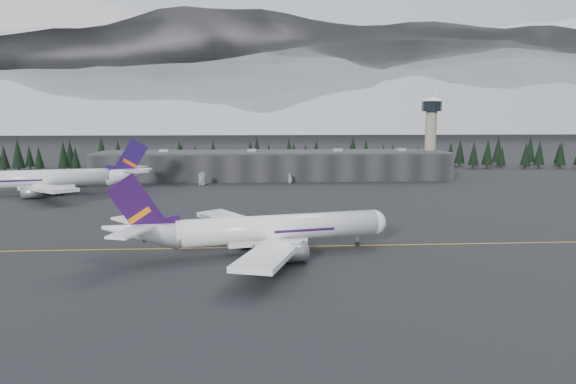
{
  "coord_description": "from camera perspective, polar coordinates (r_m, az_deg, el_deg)",
  "views": [
    {
      "loc": [
        -8.51,
        -112.22,
        28.49
      ],
      "look_at": [
        0.0,
        20.0,
        9.0
      ],
      "focal_mm": 32.0,
      "sensor_mm": 36.0,
      "label": 1
    }
  ],
  "objects": [
    {
      "name": "mountain_ridge",
      "position": [
        1112.62,
        -3.27,
        6.89
      ],
      "size": [
        4400.0,
        900.0,
        420.0
      ],
      "primitive_type": null,
      "color": "white",
      "rests_on": "ground"
    },
    {
      "name": "jet_main",
      "position": [
        107.68,
        -3.66,
        -4.24
      ],
      "size": [
        59.73,
        54.59,
        17.76
      ],
      "rotation": [
        0.0,
        0.0,
        0.21
      ],
      "color": "white",
      "rests_on": "ground"
    },
    {
      "name": "terminal",
      "position": [
        238.41,
        -1.62,
        3.02
      ],
      "size": [
        160.0,
        30.0,
        12.6
      ],
      "color": "black",
      "rests_on": "ground"
    },
    {
      "name": "gse_vehicle_a",
      "position": [
        216.5,
        -9.55,
        0.9
      ],
      "size": [
        4.61,
        6.2,
        1.57
      ],
      "primitive_type": "imported",
      "rotation": [
        0.0,
        0.0,
        0.41
      ],
      "color": "silver",
      "rests_on": "ground"
    },
    {
      "name": "jet_parked",
      "position": [
        208.79,
        -24.41,
        1.37
      ],
      "size": [
        68.65,
        62.72,
        20.45
      ],
      "rotation": [
        0.0,
        0.0,
        3.36
      ],
      "color": "silver",
      "rests_on": "ground"
    },
    {
      "name": "taxiline",
      "position": [
        114.16,
        0.71,
        -6.08
      ],
      "size": [
        400.0,
        0.4,
        0.02
      ],
      "primitive_type": "cube",
      "color": "gold",
      "rests_on": "ground"
    },
    {
      "name": "control_tower",
      "position": [
        254.38,
        15.6,
        6.92
      ],
      "size": [
        10.0,
        10.0,
        37.7
      ],
      "color": "gray",
      "rests_on": "ground"
    },
    {
      "name": "gse_vehicle_b",
      "position": [
        220.27,
        0.23,
        1.13
      ],
      "size": [
        4.36,
        1.79,
        1.48
      ],
      "primitive_type": "imported",
      "rotation": [
        0.0,
        0.0,
        -1.56
      ],
      "color": "silver",
      "rests_on": "ground"
    },
    {
      "name": "treeline",
      "position": [
        275.16,
        -1.9,
        3.99
      ],
      "size": [
        360.0,
        20.0,
        15.0
      ],
      "primitive_type": "cube",
      "color": "black",
      "rests_on": "ground"
    },
    {
      "name": "ground",
      "position": [
        116.1,
        0.64,
        -5.84
      ],
      "size": [
        1400.0,
        1400.0,
        0.0
      ],
      "primitive_type": "plane",
      "color": "black",
      "rests_on": "ground"
    }
  ]
}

